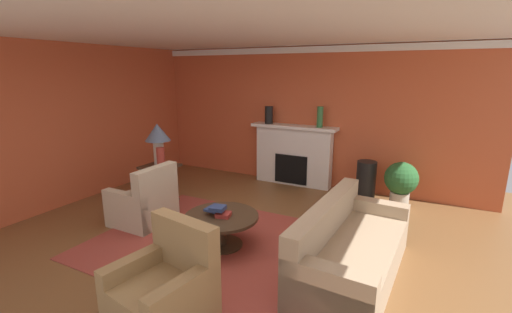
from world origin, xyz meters
name	(u,v)px	position (x,y,z in m)	size (l,w,h in m)	color
ground_plane	(226,242)	(0.00, 0.00, 0.00)	(8.57, 8.57, 0.00)	brown
wall_fireplace	(304,117)	(0.00, 3.07, 1.41)	(7.19, 0.12, 2.82)	#C65633
wall_window	(76,124)	(-3.36, 0.30, 1.41)	(0.12, 6.61, 2.82)	#C65633
ceiling_panel	(234,30)	(0.00, 0.30, 2.85)	(7.19, 6.61, 0.06)	white
crown_moulding	(305,50)	(0.00, 2.99, 2.74)	(7.19, 0.08, 0.12)	white
area_rug	(222,245)	(0.00, -0.11, 0.01)	(3.52, 2.63, 0.01)	#993D33
fireplace	(293,157)	(-0.13, 2.86, 0.59)	(1.80, 0.35, 1.26)	white
sofa	(350,251)	(1.70, 0.00, 0.30)	(1.02, 2.15, 0.85)	tan
armchair_near_window	(144,205)	(-1.48, -0.04, 0.31)	(0.81, 0.81, 0.95)	#C1B293
armchair_facing_fireplace	(165,292)	(0.31, -1.58, 0.31)	(0.92, 0.92, 0.95)	#9E7A4C
coffee_table	(222,223)	(0.00, -0.11, 0.34)	(1.00, 1.00, 0.45)	#3D2D1E
side_table	(161,181)	(-1.86, 0.75, 0.40)	(0.56, 0.56, 0.70)	#3D2D1E
table_lamp	(158,136)	(-1.86, 0.75, 1.22)	(0.44, 0.44, 0.75)	beige
vase_tall_corner	(366,181)	(1.42, 2.56, 0.37)	(0.35, 0.35, 0.75)	black
vase_on_side_table	(161,158)	(-1.71, 0.63, 0.88)	(0.14, 0.14, 0.36)	#9E3328
vase_mantel_left	(269,115)	(-0.68, 2.81, 1.44)	(0.17, 0.17, 0.36)	black
vase_mantel_right	(320,117)	(0.42, 2.81, 1.46)	(0.12, 0.12, 0.41)	#33703D
book_red_cover	(223,215)	(0.05, -0.13, 0.48)	(0.19, 0.17, 0.06)	maroon
book_art_folio	(213,209)	(-0.12, -0.13, 0.52)	(0.19, 0.19, 0.03)	navy
book_small_novel	(218,208)	(-0.02, -0.15, 0.56)	(0.19, 0.18, 0.05)	navy
potted_plant	(401,182)	(2.02, 2.43, 0.49)	(0.56, 0.56, 0.83)	#BCB29E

